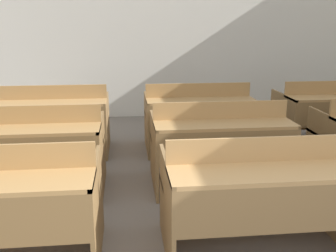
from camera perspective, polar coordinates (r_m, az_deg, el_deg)
The scene contains 7 objects.
wall_back at distance 6.88m, azimuth -0.96°, elevation 14.18°, with size 7.03×0.06×3.09m.
bench_front_center at distance 2.89m, azimuth 13.20°, elevation -9.22°, with size 1.34×0.84×0.88m.
bench_second_left at distance 3.99m, azimuth -19.20°, elevation -2.83°, with size 1.34×0.84×0.88m.
bench_second_center at distance 3.99m, azimuth 7.48°, elevation -2.10°, with size 1.34×0.84×0.88m.
bench_third_left at distance 5.13m, azimuth -16.27°, elevation 1.27°, with size 1.34×0.84×0.88m.
bench_third_center at distance 5.10m, azimuth 4.34°, elevation 1.75°, with size 1.34×0.84×0.88m.
bench_third_right at distance 5.71m, azimuth 22.60°, elevation 2.07°, with size 1.34×0.84×0.88m.
Camera 1 is at (-0.63, -0.82, 1.64)m, focal length 42.00 mm.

